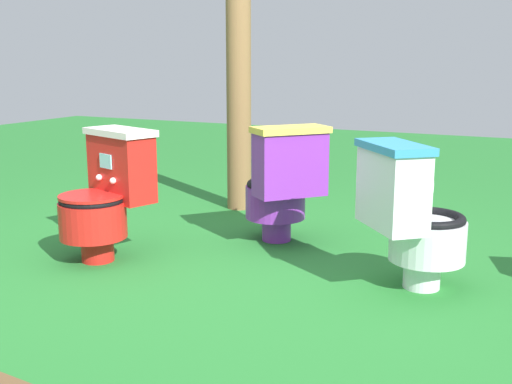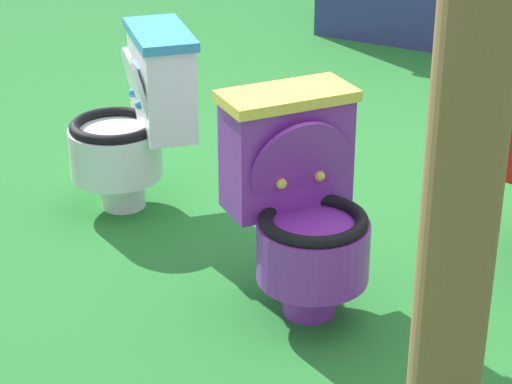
% 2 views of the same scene
% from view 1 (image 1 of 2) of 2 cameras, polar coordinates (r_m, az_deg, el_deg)
% --- Properties ---
extents(ground, '(14.00, 14.00, 0.00)m').
position_cam_1_polar(ground, '(3.16, -5.15, -8.76)').
color(ground, '#26752D').
extents(toilet_purple, '(0.64, 0.63, 0.73)m').
position_cam_1_polar(toilet_purple, '(3.82, 2.35, 0.78)').
color(toilet_purple, purple).
rests_on(toilet_purple, ground).
extents(toilet_red, '(0.54, 0.59, 0.73)m').
position_cam_1_polar(toilet_red, '(3.62, -13.34, -0.19)').
color(toilet_red, red).
rests_on(toilet_red, ground).
extents(toilet_white, '(0.64, 0.63, 0.73)m').
position_cam_1_polar(toilet_white, '(3.14, 13.79, -2.03)').
color(toilet_white, white).
rests_on(toilet_white, ground).
extents(wooden_post, '(0.18, 0.18, 1.81)m').
position_cam_1_polar(wooden_post, '(4.67, -1.57, 9.45)').
color(wooden_post, brown).
rests_on(wooden_post, ground).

